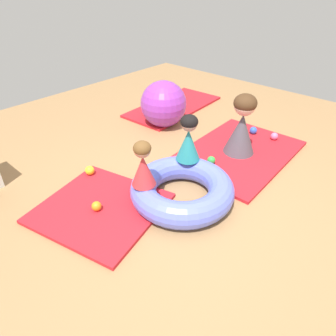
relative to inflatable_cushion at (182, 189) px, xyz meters
name	(u,v)px	position (x,y,z in m)	size (l,w,h in m)	color
ground_plane	(191,197)	(0.10, -0.05, -0.14)	(8.00, 8.00, 0.00)	#9E7549
gym_mat_far_left	(174,107)	(1.88, 1.76, -0.12)	(1.81, 0.86, 0.04)	red
gym_mat_center_rear	(101,208)	(-0.69, 0.52, -0.12)	(1.11, 1.16, 0.04)	red
gym_mat_near_right	(238,153)	(1.23, 0.05, -0.12)	(1.73, 1.21, 0.04)	red
inflatable_cushion	(182,189)	(0.00, 0.00, 0.00)	(1.10, 1.10, 0.27)	#6070E5
child_in_teal	(188,138)	(0.34, 0.21, 0.40)	(0.38, 0.38, 0.53)	teal
child_in_red	(143,164)	(-0.33, 0.23, 0.37)	(0.28, 0.28, 0.48)	red
adult_seated	(242,125)	(1.23, 0.05, 0.29)	(0.44, 0.44, 0.79)	#4C4751
play_ball_pink	(274,136)	(1.87, -0.15, -0.04)	(0.10, 0.10, 0.10)	pink
play_ball_yellow	(90,170)	(-0.41, 1.07, -0.04)	(0.11, 0.11, 0.11)	yellow
play_ball_orange	(96,206)	(-0.74, 0.50, -0.05)	(0.10, 0.10, 0.10)	orange
play_ball_teal	(179,106)	(1.84, 1.59, -0.04)	(0.10, 0.10, 0.10)	teal
play_ball_green	(211,160)	(0.74, 0.14, -0.05)	(0.10, 0.10, 0.10)	green
play_ball_blue	(253,130)	(1.84, 0.16, -0.04)	(0.11, 0.11, 0.11)	blue
play_ball_red	(176,158)	(0.50, 0.52, -0.06)	(0.07, 0.07, 0.07)	red
exercise_ball_large	(164,104)	(1.23, 1.40, 0.22)	(0.70, 0.70, 0.70)	purple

